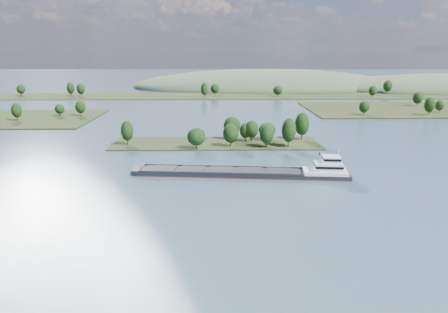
{
  "coord_description": "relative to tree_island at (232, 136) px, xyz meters",
  "views": [
    {
      "loc": [
        -0.26,
        -27.66,
        44.88
      ],
      "look_at": [
        2.81,
        130.0,
        6.0
      ],
      "focal_mm": 35.0,
      "sensor_mm": 36.0,
      "label": 1
    }
  ],
  "objects": [
    {
      "name": "cargo_barge",
      "position": [
        6.32,
        -54.14,
        -2.72
      ],
      "size": [
        79.61,
        17.65,
        10.69
      ],
      "color": "black",
      "rests_on": "ground"
    },
    {
      "name": "ground",
      "position": [
        -7.85,
        -59.28,
        -4.07
      ],
      "size": [
        1800.0,
        1800.0,
        0.0
      ],
      "primitive_type": "plane",
      "color": "#36495D",
      "rests_on": "ground"
    },
    {
      "name": "hill_west",
      "position": [
        52.15,
        320.72,
        -4.07
      ],
      "size": [
        320.0,
        160.0,
        44.0
      ],
      "primitive_type": "ellipsoid",
      "color": "#3D4F36",
      "rests_on": "ground"
    },
    {
      "name": "back_shoreline",
      "position": [
        0.67,
        220.5,
        -3.32
      ],
      "size": [
        900.0,
        60.0,
        15.72
      ],
      "color": "black",
      "rests_on": "ground"
    },
    {
      "name": "tree_island",
      "position": [
        0.0,
        0.0,
        0.0
      ],
      "size": [
        100.0,
        32.42,
        14.98
      ],
      "color": "black",
      "rests_on": "ground"
    },
    {
      "name": "hill_east",
      "position": [
        252.15,
        290.72,
        -4.07
      ],
      "size": [
        260.0,
        140.0,
        36.0
      ],
      "primitive_type": "ellipsoid",
      "color": "#3D4F36",
      "rests_on": "ground"
    }
  ]
}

